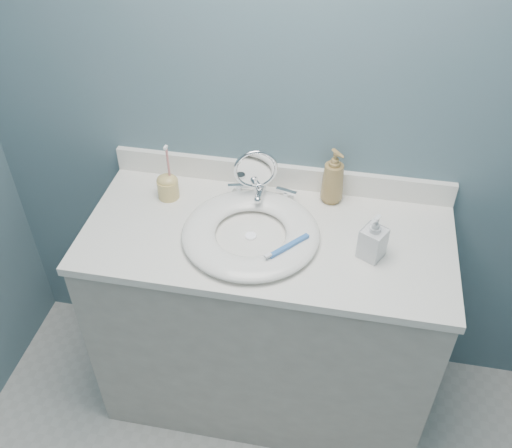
% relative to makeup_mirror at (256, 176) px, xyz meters
% --- Properties ---
extents(back_wall, '(2.20, 0.02, 2.40)m').
position_rel_makeup_mirror_xyz_m(back_wall, '(0.07, 0.13, 0.20)').
color(back_wall, slate).
rests_on(back_wall, ground).
extents(vanity_cabinet, '(1.20, 0.55, 0.85)m').
position_rel_makeup_mirror_xyz_m(vanity_cabinet, '(0.07, -0.15, -0.58)').
color(vanity_cabinet, '#BAB5AA').
rests_on(vanity_cabinet, ground).
extents(countertop, '(1.22, 0.57, 0.03)m').
position_rel_makeup_mirror_xyz_m(countertop, '(0.07, -0.15, -0.14)').
color(countertop, white).
rests_on(countertop, vanity_cabinet).
extents(backsplash, '(1.22, 0.02, 0.09)m').
position_rel_makeup_mirror_xyz_m(backsplash, '(0.07, 0.12, -0.08)').
color(backsplash, white).
rests_on(backsplash, countertop).
extents(basin, '(0.45, 0.45, 0.04)m').
position_rel_makeup_mirror_xyz_m(basin, '(0.02, -0.18, -0.10)').
color(basin, white).
rests_on(basin, countertop).
extents(drain, '(0.04, 0.04, 0.01)m').
position_rel_makeup_mirror_xyz_m(drain, '(0.02, -0.18, -0.12)').
color(drain, silver).
rests_on(drain, countertop).
extents(faucet, '(0.25, 0.13, 0.07)m').
position_rel_makeup_mirror_xyz_m(faucet, '(0.02, 0.02, -0.09)').
color(faucet, silver).
rests_on(faucet, countertop).
extents(makeup_mirror, '(0.15, 0.08, 0.22)m').
position_rel_makeup_mirror_xyz_m(makeup_mirror, '(0.00, 0.00, 0.00)').
color(makeup_mirror, silver).
rests_on(makeup_mirror, countertop).
extents(soap_bottle_amber, '(0.11, 0.11, 0.21)m').
position_rel_makeup_mirror_xyz_m(soap_bottle_amber, '(0.26, 0.07, -0.02)').
color(soap_bottle_amber, olive).
rests_on(soap_bottle_amber, countertop).
extents(soap_bottle_clear, '(0.10, 0.10, 0.16)m').
position_rel_makeup_mirror_xyz_m(soap_bottle_clear, '(0.40, -0.19, -0.04)').
color(soap_bottle_clear, silver).
rests_on(soap_bottle_clear, countertop).
extents(toothbrush_holder, '(0.08, 0.08, 0.22)m').
position_rel_makeup_mirror_xyz_m(toothbrush_holder, '(-0.31, -0.02, -0.07)').
color(toothbrush_holder, tan).
rests_on(toothbrush_holder, countertop).
extents(toothbrush_lying, '(0.12, 0.14, 0.02)m').
position_rel_makeup_mirror_xyz_m(toothbrush_lying, '(0.15, -0.24, -0.08)').
color(toothbrush_lying, '#356EBD').
rests_on(toothbrush_lying, basin).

